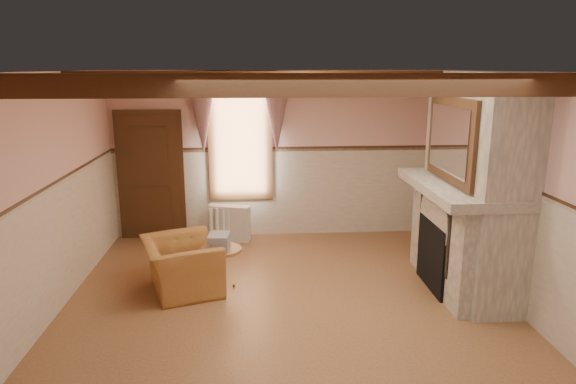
{
  "coord_description": "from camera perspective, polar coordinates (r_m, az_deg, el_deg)",
  "views": [
    {
      "loc": [
        -0.38,
        -5.58,
        2.85
      ],
      "look_at": [
        0.05,
        0.8,
        1.29
      ],
      "focal_mm": 32.0,
      "sensor_mm": 36.0,
      "label": 1
    }
  ],
  "objects": [
    {
      "name": "floor",
      "position": [
        6.28,
        -0.0,
        -13.25
      ],
      "size": [
        5.5,
        6.0,
        0.01
      ],
      "primitive_type": "cube",
      "color": "brown",
      "rests_on": "ground"
    },
    {
      "name": "ceiling",
      "position": [
        5.6,
        -0.0,
        13.22
      ],
      "size": [
        5.5,
        6.0,
        0.01
      ],
      "primitive_type": "cube",
      "color": "silver",
      "rests_on": "wall_back"
    },
    {
      "name": "wall_back",
      "position": [
        8.71,
        -1.33,
        4.16
      ],
      "size": [
        5.5,
        0.02,
        2.8
      ],
      "primitive_type": "cube",
      "color": "#D19D91",
      "rests_on": "floor"
    },
    {
      "name": "wall_front",
      "position": [
        2.99,
        4.0,
        -15.36
      ],
      "size": [
        5.5,
        0.02,
        2.8
      ],
      "primitive_type": "cube",
      "color": "#D19D91",
      "rests_on": "floor"
    },
    {
      "name": "wall_left",
      "position": [
        6.24,
        -26.1,
        -1.14
      ],
      "size": [
        0.02,
        6.0,
        2.8
      ],
      "primitive_type": "cube",
      "color": "#D19D91",
      "rests_on": "floor"
    },
    {
      "name": "wall_right",
      "position": [
        6.56,
        24.72,
        -0.31
      ],
      "size": [
        0.02,
        6.0,
        2.8
      ],
      "primitive_type": "cube",
      "color": "#D19D91",
      "rests_on": "floor"
    },
    {
      "name": "wainscot",
      "position": [
        5.98,
        -0.0,
        -6.83
      ],
      "size": [
        5.5,
        6.0,
        1.5
      ],
      "primitive_type": null,
      "color": "beige",
      "rests_on": "floor"
    },
    {
      "name": "chair_rail",
      "position": [
        5.76,
        -0.0,
        0.17
      ],
      "size": [
        5.5,
        6.0,
        0.08
      ],
      "primitive_type": null,
      "color": "black",
      "rests_on": "wainscot"
    },
    {
      "name": "firebox",
      "position": [
        7.05,
        16.22,
        -6.75
      ],
      "size": [
        0.2,
        0.95,
        0.9
      ],
      "primitive_type": "cube",
      "color": "black",
      "rests_on": "floor"
    },
    {
      "name": "armchair",
      "position": [
        6.86,
        -11.72,
        -8.01
      ],
      "size": [
        1.2,
        1.29,
        0.68
      ],
      "primitive_type": "imported",
      "rotation": [
        0.0,
        0.0,
        1.9
      ],
      "color": "#9E662D",
      "rests_on": "floor"
    },
    {
      "name": "side_table",
      "position": [
        6.88,
        -7.44,
        -8.37
      ],
      "size": [
        0.62,
        0.62,
        0.55
      ],
      "primitive_type": "cylinder",
      "rotation": [
        0.0,
        0.0,
        -0.15
      ],
      "color": "brown",
      "rests_on": "floor"
    },
    {
      "name": "book_stack",
      "position": [
        6.73,
        -7.67,
        -5.47
      ],
      "size": [
        0.29,
        0.34,
        0.2
      ],
      "primitive_type": "cube",
      "rotation": [
        0.0,
        0.0,
        -0.08
      ],
      "color": "#B7AD8C",
      "rests_on": "side_table"
    },
    {
      "name": "radiator",
      "position": [
        8.68,
        -6.54,
        -3.44
      ],
      "size": [
        0.72,
        0.37,
        0.6
      ],
      "primitive_type": "cube",
      "rotation": [
        0.0,
        0.0,
        -0.29
      ],
      "color": "silver",
      "rests_on": "floor"
    },
    {
      "name": "bowl",
      "position": [
        6.93,
        18.45,
        1.48
      ],
      "size": [
        0.35,
        0.35,
        0.09
      ],
      "primitive_type": "imported",
      "color": "brown",
      "rests_on": "mantel"
    },
    {
      "name": "mantel_clock",
      "position": [
        7.47,
        16.79,
        2.89
      ],
      "size": [
        0.14,
        0.24,
        0.2
      ],
      "primitive_type": "cube",
      "color": "black",
      "rests_on": "mantel"
    },
    {
      "name": "oil_lamp",
      "position": [
        7.47,
        16.78,
        3.21
      ],
      "size": [
        0.11,
        0.11,
        0.28
      ],
      "primitive_type": "cylinder",
      "color": "gold",
      "rests_on": "mantel"
    },
    {
      "name": "candle_red",
      "position": [
        6.18,
        21.34,
        0.17
      ],
      "size": [
        0.06,
        0.06,
        0.16
      ],
      "primitive_type": "cylinder",
      "color": "#AC1522",
      "rests_on": "mantel"
    },
    {
      "name": "jar_yellow",
      "position": [
        6.33,
        20.69,
        0.35
      ],
      "size": [
        0.06,
        0.06,
        0.12
      ],
      "primitive_type": "cylinder",
      "color": "gold",
      "rests_on": "mantel"
    },
    {
      "name": "fireplace",
      "position": [
        6.94,
        20.04,
        0.84
      ],
      "size": [
        0.85,
        2.0,
        2.8
      ],
      "primitive_type": "cube",
      "color": "gray",
      "rests_on": "floor"
    },
    {
      "name": "mantel",
      "position": [
        6.88,
        18.64,
        0.5
      ],
      "size": [
        1.05,
        2.05,
        0.12
      ],
      "primitive_type": "cube",
      "color": "gray",
      "rests_on": "fireplace"
    },
    {
      "name": "overmantel_mirror",
      "position": [
        6.7,
        17.57,
        5.56
      ],
      "size": [
        0.06,
        1.44,
        1.04
      ],
      "primitive_type": "cube",
      "color": "silver",
      "rests_on": "fireplace"
    },
    {
      "name": "door",
      "position": [
        8.88,
        -14.97,
        1.58
      ],
      "size": [
        1.1,
        0.1,
        2.1
      ],
      "primitive_type": "cube",
      "color": "black",
      "rests_on": "floor"
    },
    {
      "name": "window",
      "position": [
        8.64,
        -5.33,
        5.7
      ],
      "size": [
        1.06,
        0.08,
        2.02
      ],
      "primitive_type": "cube",
      "color": "white",
      "rests_on": "wall_back"
    },
    {
      "name": "window_drapes",
      "position": [
        8.49,
        -5.43,
        9.63
      ],
      "size": [
        1.3,
        0.14,
        1.4
      ],
      "primitive_type": "cube",
      "color": "gray",
      "rests_on": "wall_back"
    },
    {
      "name": "ceiling_beam_front",
      "position": [
        4.4,
        1.07,
        11.77
      ],
      "size": [
        5.5,
        0.18,
        0.2
      ],
      "primitive_type": "cube",
      "color": "black",
      "rests_on": "ceiling"
    },
    {
      "name": "ceiling_beam_back",
      "position": [
        6.8,
        -0.7,
        12.47
      ],
      "size": [
        5.5,
        0.18,
        0.2
      ],
      "primitive_type": "cube",
      "color": "black",
      "rests_on": "ceiling"
    }
  ]
}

